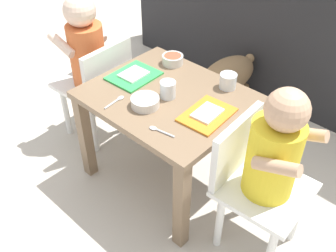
# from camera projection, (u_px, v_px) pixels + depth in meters

# --- Properties ---
(ground_plane) EXTENTS (7.00, 7.00, 0.00)m
(ground_plane) POSITION_uv_depth(u_px,v_px,m) (168.00, 175.00, 1.74)
(ground_plane) COLOR beige
(kitchen_cabinet_back) EXTENTS (1.95, 0.39, 1.01)m
(kitchen_cabinet_back) POSITION_uv_depth(u_px,v_px,m) (300.00, 3.00, 1.98)
(kitchen_cabinet_back) COLOR #232326
(kitchen_cabinet_back) RESTS_ON ground
(dining_table) EXTENTS (0.60, 0.50, 0.43)m
(dining_table) POSITION_uv_depth(u_px,v_px,m) (168.00, 111.00, 1.52)
(dining_table) COLOR #7A6047
(dining_table) RESTS_ON ground
(seated_child_left) EXTENTS (0.29, 0.29, 0.70)m
(seated_child_left) POSITION_uv_depth(u_px,v_px,m) (89.00, 55.00, 1.70)
(seated_child_left) COLOR white
(seated_child_left) RESTS_ON ground
(seated_child_right) EXTENTS (0.30, 0.30, 0.68)m
(seated_child_right) POSITION_uv_depth(u_px,v_px,m) (269.00, 158.00, 1.22)
(seated_child_right) COLOR white
(seated_child_right) RESTS_ON ground
(dog) EXTENTS (0.21, 0.48, 0.30)m
(dog) POSITION_uv_depth(u_px,v_px,m) (223.00, 77.00, 2.01)
(dog) COLOR olive
(dog) RESTS_ON ground
(food_tray_left) EXTENTS (0.16, 0.20, 0.02)m
(food_tray_left) POSITION_uv_depth(u_px,v_px,m) (133.00, 76.00, 1.57)
(food_tray_left) COLOR green
(food_tray_left) RESTS_ON dining_table
(food_tray_right) EXTENTS (0.15, 0.20, 0.02)m
(food_tray_right) POSITION_uv_depth(u_px,v_px,m) (207.00, 115.00, 1.37)
(food_tray_right) COLOR orange
(food_tray_right) RESTS_ON dining_table
(water_cup_left) EXTENTS (0.07, 0.07, 0.06)m
(water_cup_left) POSITION_uv_depth(u_px,v_px,m) (228.00, 82.00, 1.49)
(water_cup_left) COLOR white
(water_cup_left) RESTS_ON dining_table
(water_cup_right) EXTENTS (0.06, 0.06, 0.06)m
(water_cup_right) POSITION_uv_depth(u_px,v_px,m) (168.00, 90.00, 1.44)
(water_cup_right) COLOR white
(water_cup_right) RESTS_ON dining_table
(cereal_bowl_left_side) EXTENTS (0.10, 0.10, 0.03)m
(cereal_bowl_left_side) POSITION_uv_depth(u_px,v_px,m) (145.00, 102.00, 1.40)
(cereal_bowl_left_side) COLOR silver
(cereal_bowl_left_side) RESTS_ON dining_table
(veggie_bowl_far) EXTENTS (0.09, 0.09, 0.04)m
(veggie_bowl_far) POSITION_uv_depth(u_px,v_px,m) (173.00, 59.00, 1.64)
(veggie_bowl_far) COLOR silver
(veggie_bowl_far) RESTS_ON dining_table
(spoon_by_left_tray) EXTENTS (0.10, 0.03, 0.01)m
(spoon_by_left_tray) POSITION_uv_depth(u_px,v_px,m) (159.00, 131.00, 1.30)
(spoon_by_left_tray) COLOR silver
(spoon_by_left_tray) RESTS_ON dining_table
(spoon_by_right_tray) EXTENTS (0.02, 0.10, 0.01)m
(spoon_by_right_tray) POSITION_uv_depth(u_px,v_px,m) (116.00, 101.00, 1.44)
(spoon_by_right_tray) COLOR silver
(spoon_by_right_tray) RESTS_ON dining_table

